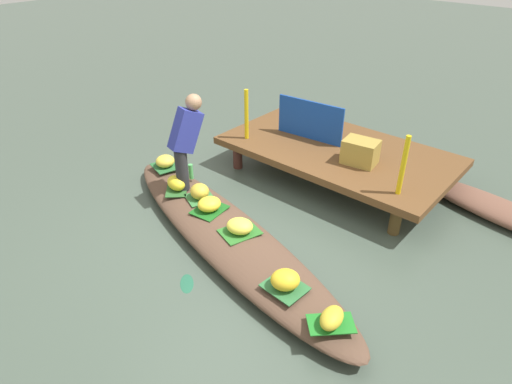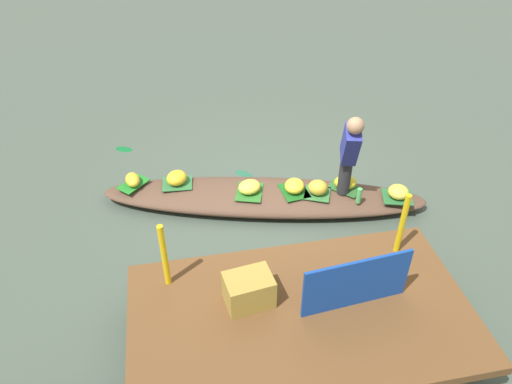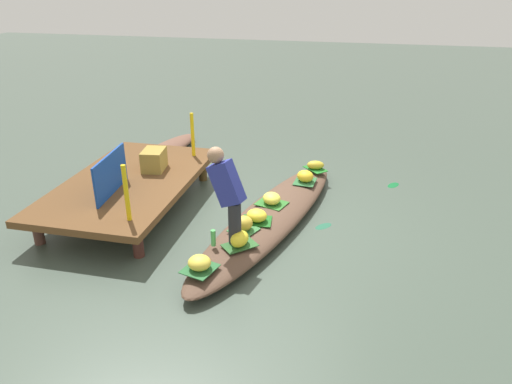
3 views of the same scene
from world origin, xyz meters
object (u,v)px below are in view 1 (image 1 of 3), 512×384
object	(u,v)px
banana_bunch_3	(165,161)
banana_bunch_6	(200,191)
banana_bunch_0	(285,280)
banana_bunch_4	(176,183)
water_bottle	(191,172)
vendor_boat	(227,235)
banana_bunch_5	(240,226)
vendor_person	(186,138)
market_banner	(310,120)
produce_crate	(360,152)
moored_boat	(503,212)
banana_bunch_2	(332,318)
banana_bunch_1	(209,204)

from	to	relation	value
banana_bunch_3	banana_bunch_6	world-z (taller)	banana_bunch_6
banana_bunch_0	banana_bunch_4	xyz separation A→B (m)	(-2.16, 0.52, -0.00)
water_bottle	vendor_boat	bearing A→B (deg)	-23.42
banana_bunch_5	vendor_person	world-z (taller)	vendor_person
banana_bunch_0	market_banner	size ratio (longest dim) A/B	0.27
vendor_boat	produce_crate	world-z (taller)	produce_crate
moored_boat	banana_bunch_5	size ratio (longest dim) A/B	8.14
moored_boat	vendor_person	bearing A→B (deg)	-134.85
banana_bunch_2	banana_bunch_3	world-z (taller)	banana_bunch_3
banana_bunch_0	banana_bunch_3	size ratio (longest dim) A/B	1.05
market_banner	vendor_boat	bearing A→B (deg)	-84.86
banana_bunch_1	vendor_person	world-z (taller)	vendor_person
banana_bunch_4	banana_bunch_3	bearing A→B (deg)	152.73
banana_bunch_6	banana_bunch_2	bearing A→B (deg)	-15.74
vendor_boat	water_bottle	distance (m)	1.25
banana_bunch_3	produce_crate	world-z (taller)	produce_crate
moored_boat	banana_bunch_1	xyz separation A→B (m)	(-2.66, -2.53, 0.24)
moored_boat	market_banner	world-z (taller)	market_banner
banana_bunch_0	banana_bunch_2	size ratio (longest dim) A/B	0.97
banana_bunch_0	produce_crate	world-z (taller)	produce_crate
banana_bunch_3	market_banner	distance (m)	2.16
moored_boat	banana_bunch_5	bearing A→B (deg)	-118.63
water_bottle	market_banner	distance (m)	1.89
banana_bunch_1	vendor_person	size ratio (longest dim) A/B	0.23
banana_bunch_0	banana_bunch_3	bearing A→B (deg)	163.37
moored_boat	banana_bunch_1	bearing A→B (deg)	-126.57
moored_boat	banana_bunch_5	xyz separation A→B (m)	(-2.08, -2.62, 0.24)
vendor_boat	banana_bunch_1	size ratio (longest dim) A/B	15.13
banana_bunch_6	water_bottle	size ratio (longest dim) A/B	1.18
banana_bunch_0	vendor_person	bearing A→B (deg)	162.01
vendor_person	banana_bunch_2	bearing A→B (deg)	-16.25
vendor_boat	banana_bunch_0	distance (m)	1.18
banana_bunch_1	banana_bunch_6	bearing A→B (deg)	158.77
market_banner	water_bottle	bearing A→B (deg)	-118.19
produce_crate	water_bottle	bearing A→B (deg)	-138.25
banana_bunch_4	water_bottle	xyz separation A→B (m)	(-0.07, 0.32, 0.01)
banana_bunch_5	market_banner	bearing A→B (deg)	105.44
banana_bunch_1	vendor_person	distance (m)	0.88
vendor_boat	banana_bunch_2	xyz separation A→B (m)	(1.68, -0.44, 0.20)
banana_bunch_5	banana_bunch_6	size ratio (longest dim) A/B	1.20
vendor_boat	produce_crate	bearing A→B (deg)	88.16
banana_bunch_3	banana_bunch_5	size ratio (longest dim) A/B	0.89
produce_crate	banana_bunch_5	bearing A→B (deg)	-100.37
vendor_boat	banana_bunch_3	bearing A→B (deg)	177.43
banana_bunch_2	banana_bunch_3	xyz separation A→B (m)	(-3.34, 0.92, 0.01)
water_bottle	banana_bunch_1	bearing A→B (deg)	-27.01
moored_boat	vendor_person	distance (m)	4.08
banana_bunch_5	vendor_boat	bearing A→B (deg)	-173.70
vendor_boat	market_banner	distance (m)	2.32
banana_bunch_2	banana_bunch_0	bearing A→B (deg)	170.30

